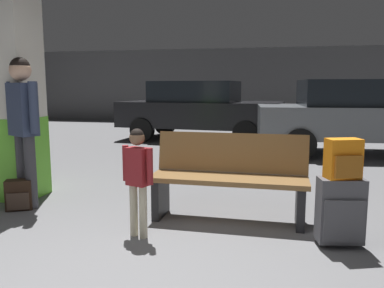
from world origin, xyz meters
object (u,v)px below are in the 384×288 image
(suitcase, at_px, (340,211))
(parked_car_far, at_px, (199,109))
(bench, at_px, (229,177))
(backpack_dark_floor, at_px, (19,195))
(child, at_px, (138,171))
(adult, at_px, (23,116))
(parked_car_near, at_px, (359,115))
(backpack_bright, at_px, (343,159))
(structural_pillar, at_px, (12,91))

(suitcase, bearing_deg, parked_car_far, 111.00)
(bench, xyz_separation_m, backpack_dark_floor, (-2.34, -0.19, -0.28))
(child, distance_m, adult, 1.73)
(bench, distance_m, parked_car_near, 4.99)
(backpack_bright, relative_size, parked_car_far, 0.08)
(parked_car_far, bearing_deg, parked_car_near, -22.52)
(structural_pillar, xyz_separation_m, bench, (2.69, -0.28, -0.88))
(bench, relative_size, backpack_dark_floor, 4.73)
(suitcase, distance_m, child, 1.81)
(backpack_dark_floor, xyz_separation_m, parked_car_near, (4.45, 4.70, 0.64))
(parked_car_near, bearing_deg, parked_car_far, 157.48)
(suitcase, xyz_separation_m, child, (-1.78, -0.15, 0.30))
(child, bearing_deg, parked_car_near, 61.15)
(child, bearing_deg, adult, 158.86)
(structural_pillar, relative_size, parked_car_far, 0.63)
(structural_pillar, relative_size, bench, 1.66)
(backpack_dark_floor, distance_m, parked_car_far, 6.28)
(bench, bearing_deg, adult, -178.27)
(backpack_dark_floor, bearing_deg, structural_pillar, 126.36)
(suitcase, height_order, backpack_bright, backpack_bright)
(bench, distance_m, child, 1.03)
(structural_pillar, xyz_separation_m, adult, (0.37, -0.35, -0.27))
(backpack_dark_floor, bearing_deg, child, -16.97)
(bench, distance_m, parked_car_far, 6.19)
(structural_pillar, distance_m, backpack_dark_floor, 1.29)
(structural_pillar, xyz_separation_m, parked_car_far, (1.21, 5.72, -0.52))
(structural_pillar, distance_m, parked_car_far, 5.87)
(bench, xyz_separation_m, child, (-0.75, -0.68, 0.18))
(structural_pillar, bearing_deg, adult, -43.22)
(bench, relative_size, backpack_bright, 4.73)
(bench, height_order, parked_car_far, parked_car_far)
(suitcase, bearing_deg, child, -175.27)
(child, bearing_deg, bench, 41.93)
(child, xyz_separation_m, parked_car_far, (-0.73, 6.67, 0.19))
(structural_pillar, bearing_deg, child, -26.23)
(parked_car_far, relative_size, parked_car_near, 1.00)
(suitcase, distance_m, parked_car_far, 7.01)
(backpack_dark_floor, bearing_deg, adult, 77.69)
(backpack_dark_floor, xyz_separation_m, parked_car_far, (0.86, 6.19, 0.64))
(adult, bearing_deg, bench, 1.73)
(adult, height_order, parked_car_near, adult)
(bench, bearing_deg, backpack_dark_floor, -175.37)
(suitcase, bearing_deg, bench, 152.74)
(adult, height_order, backpack_dark_floor, adult)
(suitcase, height_order, child, child)
(adult, relative_size, backpack_dark_floor, 4.99)
(bench, bearing_deg, structural_pillar, 174.08)
(child, height_order, parked_car_near, parked_car_near)
(bench, xyz_separation_m, parked_car_far, (-1.48, 6.00, 0.36))
(structural_pillar, distance_m, suitcase, 3.93)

